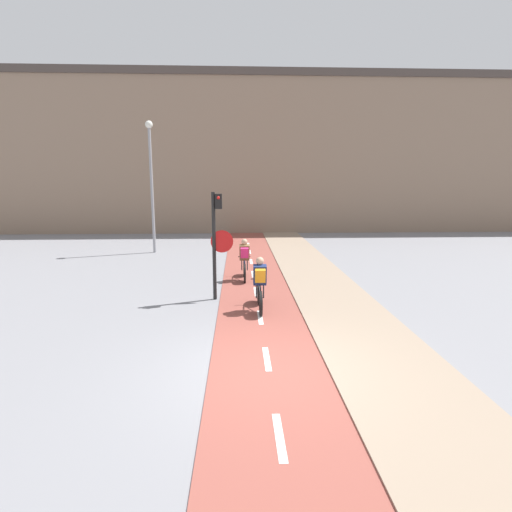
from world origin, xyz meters
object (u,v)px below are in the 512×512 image
(traffic_light_pole, at_px, (217,234))
(street_lamp_far, at_px, (151,173))
(cyclist_far, at_px, (245,261))
(cyclist_near, at_px, (260,285))

(traffic_light_pole, bearing_deg, street_lamp_far, 113.29)
(traffic_light_pole, height_order, street_lamp_far, street_lamp_far)
(cyclist_far, bearing_deg, street_lamp_far, 126.81)
(cyclist_near, height_order, cyclist_far, same)
(cyclist_near, bearing_deg, street_lamp_far, 116.94)
(street_lamp_far, distance_m, cyclist_far, 8.14)
(street_lamp_far, height_order, cyclist_far, street_lamp_far)
(cyclist_far, bearing_deg, traffic_light_pole, -109.43)
(street_lamp_far, relative_size, cyclist_far, 3.83)
(traffic_light_pole, bearing_deg, cyclist_far, 70.57)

